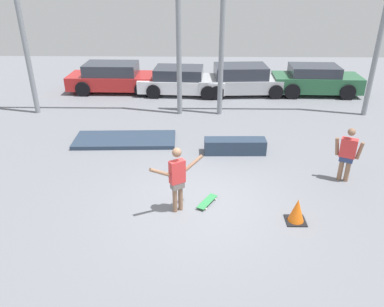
{
  "coord_description": "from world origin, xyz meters",
  "views": [
    {
      "loc": [
        -0.04,
        -7.94,
        5.35
      ],
      "look_at": [
        -0.21,
        1.38,
        0.77
      ],
      "focal_mm": 35.0,
      "sensor_mm": 36.0,
      "label": 1
    }
  ],
  "objects_px": {
    "bystander": "(347,153)",
    "grind_box": "(235,146)",
    "parked_car_white": "(181,81)",
    "parked_car_silver": "(243,80)",
    "parked_car_red": "(115,78)",
    "traffic_cone": "(297,211)",
    "skateboarder": "(177,176)",
    "skateboard": "(207,202)",
    "parked_car_green": "(316,80)",
    "manual_pad": "(125,140)"
  },
  "relations": [
    {
      "from": "skateboard",
      "to": "parked_car_green",
      "type": "xyz_separation_m",
      "value": [
        5.28,
        9.48,
        0.61
      ]
    },
    {
      "from": "skateboarder",
      "to": "traffic_cone",
      "type": "relative_size",
      "value": 2.81
    },
    {
      "from": "skateboard",
      "to": "grind_box",
      "type": "relative_size",
      "value": 0.39
    },
    {
      "from": "manual_pad",
      "to": "skateboard",
      "type": "bearing_deg",
      "value": -53.73
    },
    {
      "from": "manual_pad",
      "to": "traffic_cone",
      "type": "relative_size",
      "value": 5.68
    },
    {
      "from": "manual_pad",
      "to": "traffic_cone",
      "type": "xyz_separation_m",
      "value": [
        4.86,
        -4.48,
        0.23
      ]
    },
    {
      "from": "skateboarder",
      "to": "grind_box",
      "type": "height_order",
      "value": "skateboarder"
    },
    {
      "from": "parked_car_red",
      "to": "traffic_cone",
      "type": "height_order",
      "value": "parked_car_red"
    },
    {
      "from": "parked_car_silver",
      "to": "bystander",
      "type": "xyz_separation_m",
      "value": [
        2.01,
        -8.21,
        0.2
      ]
    },
    {
      "from": "parked_car_white",
      "to": "bystander",
      "type": "distance_m",
      "value": 9.53
    },
    {
      "from": "skateboard",
      "to": "grind_box",
      "type": "height_order",
      "value": "grind_box"
    },
    {
      "from": "skateboarder",
      "to": "parked_car_red",
      "type": "relative_size",
      "value": 0.38
    },
    {
      "from": "parked_car_red",
      "to": "skateboard",
      "type": "bearing_deg",
      "value": -65.42
    },
    {
      "from": "parked_car_white",
      "to": "parked_car_green",
      "type": "height_order",
      "value": "parked_car_green"
    },
    {
      "from": "parked_car_silver",
      "to": "bystander",
      "type": "height_order",
      "value": "bystander"
    },
    {
      "from": "skateboard",
      "to": "parked_car_silver",
      "type": "relative_size",
      "value": 0.17
    },
    {
      "from": "skateboarder",
      "to": "bystander",
      "type": "bearing_deg",
      "value": -12.59
    },
    {
      "from": "skateboard",
      "to": "grind_box",
      "type": "xyz_separation_m",
      "value": [
        0.94,
        2.97,
        0.18
      ]
    },
    {
      "from": "grind_box",
      "to": "parked_car_white",
      "type": "xyz_separation_m",
      "value": [
        -2.01,
        6.47,
        0.37
      ]
    },
    {
      "from": "skateboarder",
      "to": "parked_car_red",
      "type": "xyz_separation_m",
      "value": [
        -3.59,
        10.09,
        -0.3
      ]
    },
    {
      "from": "bystander",
      "to": "grind_box",
      "type": "bearing_deg",
      "value": -3.36
    },
    {
      "from": "parked_car_white",
      "to": "parked_car_green",
      "type": "relative_size",
      "value": 1.02
    },
    {
      "from": "parked_car_white",
      "to": "parked_car_silver",
      "type": "distance_m",
      "value": 2.9
    },
    {
      "from": "parked_car_silver",
      "to": "traffic_cone",
      "type": "relative_size",
      "value": 7.35
    },
    {
      "from": "skateboarder",
      "to": "grind_box",
      "type": "xyz_separation_m",
      "value": [
        1.67,
        3.27,
        -0.72
      ]
    },
    {
      "from": "skateboarder",
      "to": "parked_car_red",
      "type": "distance_m",
      "value": 10.71
    },
    {
      "from": "grind_box",
      "to": "manual_pad",
      "type": "relative_size",
      "value": 0.57
    },
    {
      "from": "parked_car_white",
      "to": "bystander",
      "type": "height_order",
      "value": "bystander"
    },
    {
      "from": "parked_car_white",
      "to": "traffic_cone",
      "type": "bearing_deg",
      "value": -69.22
    },
    {
      "from": "skateboarder",
      "to": "parked_car_silver",
      "type": "relative_size",
      "value": 0.38
    },
    {
      "from": "skateboard",
      "to": "parked_car_green",
      "type": "relative_size",
      "value": 0.19
    },
    {
      "from": "parked_car_white",
      "to": "parked_car_green",
      "type": "xyz_separation_m",
      "value": [
        6.34,
        0.05,
        0.06
      ]
    },
    {
      "from": "skateboarder",
      "to": "parked_car_silver",
      "type": "distance_m",
      "value": 10.12
    },
    {
      "from": "manual_pad",
      "to": "parked_car_silver",
      "type": "height_order",
      "value": "parked_car_silver"
    },
    {
      "from": "traffic_cone",
      "to": "bystander",
      "type": "bearing_deg",
      "value": 48.15
    },
    {
      "from": "skateboarder",
      "to": "parked_car_green",
      "type": "bearing_deg",
      "value": 26.92
    },
    {
      "from": "grind_box",
      "to": "bystander",
      "type": "xyz_separation_m",
      "value": [
        2.9,
        -1.7,
        0.61
      ]
    },
    {
      "from": "skateboarder",
      "to": "parked_car_red",
      "type": "bearing_deg",
      "value": 78.04
    },
    {
      "from": "parked_car_white",
      "to": "parked_car_silver",
      "type": "height_order",
      "value": "parked_car_silver"
    },
    {
      "from": "skateboarder",
      "to": "parked_car_silver",
      "type": "bearing_deg",
      "value": 43.76
    },
    {
      "from": "traffic_cone",
      "to": "parked_car_white",
      "type": "bearing_deg",
      "value": 107.25
    },
    {
      "from": "skateboarder",
      "to": "parked_car_white",
      "type": "height_order",
      "value": "skateboarder"
    },
    {
      "from": "skateboarder",
      "to": "skateboard",
      "type": "xyz_separation_m",
      "value": [
        0.73,
        0.3,
        -0.9
      ]
    },
    {
      "from": "grind_box",
      "to": "parked_car_silver",
      "type": "distance_m",
      "value": 6.59
    },
    {
      "from": "skateboarder",
      "to": "skateboard",
      "type": "distance_m",
      "value": 1.2
    },
    {
      "from": "skateboard",
      "to": "parked_car_white",
      "type": "distance_m",
      "value": 9.51
    },
    {
      "from": "grind_box",
      "to": "bystander",
      "type": "bearing_deg",
      "value": -30.34
    },
    {
      "from": "parked_car_red",
      "to": "parked_car_green",
      "type": "distance_m",
      "value": 9.6
    },
    {
      "from": "parked_car_green",
      "to": "traffic_cone",
      "type": "relative_size",
      "value": 6.71
    },
    {
      "from": "parked_car_red",
      "to": "traffic_cone",
      "type": "xyz_separation_m",
      "value": [
        6.4,
        -10.49,
        -0.37
      ]
    }
  ]
}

